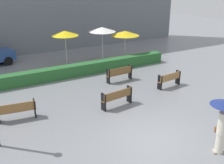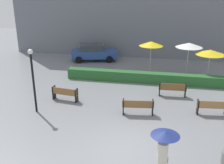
# 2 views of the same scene
# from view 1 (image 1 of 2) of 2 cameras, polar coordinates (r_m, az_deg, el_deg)

# --- Properties ---
(ground_plane) EXTENTS (60.00, 60.00, 0.00)m
(ground_plane) POSITION_cam_1_polar(r_m,az_deg,el_deg) (11.33, 8.24, -11.47)
(ground_plane) COLOR gray
(bench_back_row) EXTENTS (1.77, 0.41, 0.92)m
(bench_back_row) POSITION_cam_1_polar(r_m,az_deg,el_deg) (16.74, 1.67, 1.91)
(bench_back_row) COLOR brown
(bench_back_row) RESTS_ON ground
(bench_far_right) EXTENTS (1.68, 0.50, 0.88)m
(bench_far_right) POSITION_cam_1_polar(r_m,az_deg,el_deg) (16.22, 12.20, 0.69)
(bench_far_right) COLOR #9E7242
(bench_far_right) RESTS_ON ground
(bench_far_left) EXTENTS (1.73, 0.58, 0.86)m
(bench_far_left) POSITION_cam_1_polar(r_m,az_deg,el_deg) (12.95, -19.67, -5.62)
(bench_far_left) COLOR olive
(bench_far_left) RESTS_ON ground
(bench_mid_center) EXTENTS (1.77, 0.57, 0.90)m
(bench_mid_center) POSITION_cam_1_polar(r_m,az_deg,el_deg) (13.42, 1.13, -3.18)
(bench_mid_center) COLOR brown
(bench_mid_center) RESTS_ON ground
(pedestrian_with_umbrella) EXTENTS (1.04, 1.04, 2.07)m
(pedestrian_with_umbrella) POSITION_cam_1_polar(r_m,az_deg,el_deg) (10.43, 22.64, -7.37)
(pedestrian_with_umbrella) COLOR silver
(pedestrian_with_umbrella) RESTS_ON ground
(patio_umbrella_yellow) EXTENTS (1.94, 1.94, 2.58)m
(patio_umbrella_yellow) POSITION_cam_1_polar(r_m,az_deg,el_deg) (19.84, -10.01, 10.21)
(patio_umbrella_yellow) COLOR silver
(patio_umbrella_yellow) RESTS_ON ground
(patio_umbrella_white) EXTENTS (2.07, 2.07, 2.62)m
(patio_umbrella_white) POSITION_cam_1_polar(r_m,az_deg,el_deg) (20.82, -2.11, 11.14)
(patio_umbrella_white) COLOR silver
(patio_umbrella_white) RESTS_ON ground
(patio_umbrella_yellow_far) EXTENTS (2.16, 2.16, 2.36)m
(patio_umbrella_yellow_far) POSITION_cam_1_polar(r_m,az_deg,el_deg) (20.74, 2.83, 10.36)
(patio_umbrella_yellow_far) COLOR silver
(patio_umbrella_yellow_far) RESTS_ON ground
(hedge_strip) EXTENTS (12.74, 0.70, 0.77)m
(hedge_strip) POSITION_cam_1_polar(r_m,az_deg,el_deg) (18.11, -6.14, 2.77)
(hedge_strip) COLOR #28602D
(hedge_strip) RESTS_ON ground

